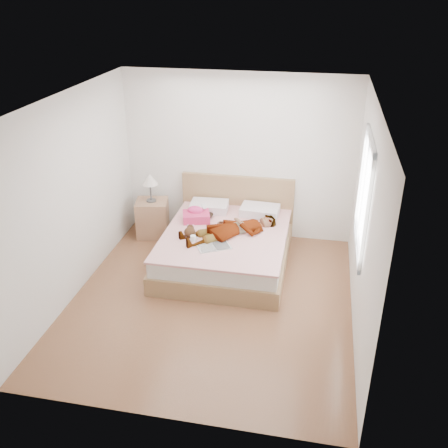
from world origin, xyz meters
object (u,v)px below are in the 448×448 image
woman (231,226)px  phone (204,206)px  nightstand (152,215)px  bed (226,244)px  plush_toy (190,231)px  towel (196,215)px  coffee_mug (193,238)px  magazine (214,246)px

woman → phone: phone is taller
phone → nightstand: size_ratio=0.10×
bed → plush_toy: bed is taller
phone → towel: size_ratio=0.22×
phone → plush_toy: size_ratio=0.39×
plush_toy → nightstand: bearing=135.0°
coffee_mug → plush_toy: 0.17m
magazine → plush_toy: plush_toy is taller
bed → towel: bed is taller
magazine → coffee_mug: coffee_mug is taller
woman → nightstand: nightstand is taller
bed → magazine: (-0.08, -0.52, 0.24)m
phone → magazine: (0.34, -0.85, -0.19)m
magazine → coffee_mug: 0.32m
plush_toy → nightstand: (-0.86, 0.86, -0.23)m
phone → magazine: size_ratio=0.19×
bed → towel: bearing=155.2°
phone → coffee_mug: 0.77m
towel → nightstand: nightstand is taller
woman → phone: 0.65m
coffee_mug → nightstand: nightstand is taller
nightstand → coffee_mug: bearing=-46.8°
magazine → plush_toy: (-0.39, 0.24, 0.06)m
bed → magazine: size_ratio=3.92×
bed → nightstand: size_ratio=1.96×
nightstand → bed: bearing=-23.7°
magazine → bed: bearing=81.3°
bed → nightstand: (-1.33, 0.59, 0.08)m
magazine → nightstand: size_ratio=0.50×
phone → nightstand: nightstand is taller
magazine → towel: bearing=120.0°
towel → bed: bearing=-24.8°
nightstand → phone: bearing=-15.5°
magazine → coffee_mug: (-0.31, 0.09, 0.04)m
bed → phone: bearing=141.5°
bed → magazine: bed is taller
woman → coffee_mug: size_ratio=13.62×
bed → nightstand: nightstand is taller
phone → nightstand: bearing=127.3°
plush_toy → towel: bearing=94.5°
woman → magazine: woman is taller
woman → nightstand: 1.58m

